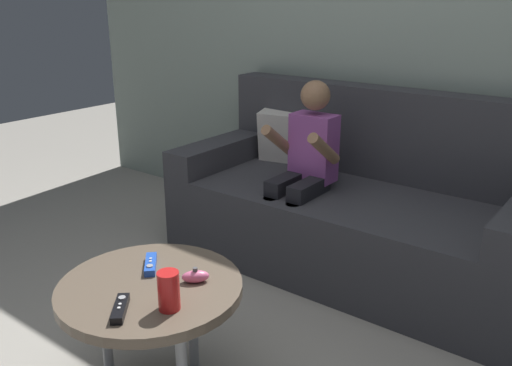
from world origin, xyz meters
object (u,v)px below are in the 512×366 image
at_px(person_seated_on_couch, 304,165).
at_px(game_remote_black_near_edge, 120,308).
at_px(soda_can, 169,291).
at_px(coffee_table, 151,294).
at_px(nunchuk_pink, 195,276).
at_px(game_remote_blue_far_corner, 151,264).
at_px(couch, 354,208).

bearing_deg(person_seated_on_couch, game_remote_black_near_edge, -82.19).
bearing_deg(game_remote_black_near_edge, soda_can, 44.35).
relative_size(coffee_table, game_remote_black_near_edge, 4.68).
bearing_deg(person_seated_on_couch, soda_can, -76.71).
relative_size(nunchuk_pink, game_remote_blue_far_corner, 0.76).
distance_m(person_seated_on_couch, nunchuk_pink, 1.05).
xyz_separation_m(couch, coffee_table, (-0.07, -1.30, 0.09)).
xyz_separation_m(person_seated_on_couch, game_remote_black_near_edge, (0.18, -1.29, -0.09)).
distance_m(coffee_table, soda_can, 0.20).
height_order(game_remote_black_near_edge, game_remote_blue_far_corner, same).
distance_m(couch, soda_can, 1.39).
height_order(coffee_table, game_remote_black_near_edge, game_remote_black_near_edge).
distance_m(coffee_table, game_remote_blue_far_corner, 0.12).
distance_m(game_remote_blue_far_corner, soda_can, 0.28).
bearing_deg(soda_can, nunchuk_pink, 106.45).
height_order(couch, person_seated_on_couch, person_seated_on_couch).
relative_size(person_seated_on_couch, game_remote_black_near_edge, 7.26).
distance_m(couch, nunchuk_pink, 1.22).
xyz_separation_m(coffee_table, game_remote_blue_far_corner, (-0.08, 0.08, 0.05)).
bearing_deg(game_remote_blue_far_corner, nunchuk_pink, 6.12).
height_order(person_seated_on_couch, game_remote_black_near_edge, person_seated_on_couch).
height_order(coffee_table, nunchuk_pink, nunchuk_pink).
bearing_deg(game_remote_blue_far_corner, couch, 82.95).
distance_m(game_remote_black_near_edge, nunchuk_pink, 0.27).
bearing_deg(soda_can, person_seated_on_couch, 103.29).
xyz_separation_m(person_seated_on_couch, coffee_table, (0.12, -1.12, -0.15)).
bearing_deg(coffee_table, soda_can, -23.19).
xyz_separation_m(couch, nunchuk_pink, (0.04, -1.21, 0.15)).
relative_size(person_seated_on_couch, coffee_table, 1.55).
relative_size(couch, soda_can, 14.78).
bearing_deg(game_remote_black_near_edge, person_seated_on_couch, 97.81).
relative_size(coffee_table, nunchuk_pink, 6.35).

